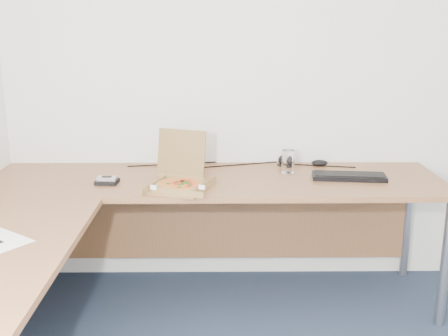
{
  "coord_description": "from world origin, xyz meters",
  "views": [
    {
      "loc": [
        -0.48,
        -1.53,
        1.57
      ],
      "look_at": [
        -0.45,
        1.28,
        0.82
      ],
      "focal_mm": 44.3,
      "sensor_mm": 36.0,
      "label": 1
    }
  ],
  "objects_px": {
    "drinking_glass": "(288,161)",
    "pizza_box": "(180,182)",
    "keyboard": "(349,177)",
    "desk": "(147,209)",
    "wallet": "(107,182)"
  },
  "relations": [
    {
      "from": "drinking_glass",
      "to": "pizza_box",
      "type": "bearing_deg",
      "value": -152.91
    },
    {
      "from": "pizza_box",
      "to": "keyboard",
      "type": "distance_m",
      "value": 0.93
    },
    {
      "from": "desk",
      "to": "pizza_box",
      "type": "distance_m",
      "value": 0.29
    },
    {
      "from": "pizza_box",
      "to": "keyboard",
      "type": "xyz_separation_m",
      "value": [
        0.92,
        0.17,
        -0.02
      ]
    },
    {
      "from": "keyboard",
      "to": "wallet",
      "type": "bearing_deg",
      "value": -170.41
    },
    {
      "from": "drinking_glass",
      "to": "wallet",
      "type": "xyz_separation_m",
      "value": [
        -0.99,
        -0.22,
        -0.06
      ]
    },
    {
      "from": "keyboard",
      "to": "pizza_box",
      "type": "bearing_deg",
      "value": -163.46
    },
    {
      "from": "desk",
      "to": "wallet",
      "type": "height_order",
      "value": "wallet"
    },
    {
      "from": "drinking_glass",
      "to": "keyboard",
      "type": "relative_size",
      "value": 0.33
    },
    {
      "from": "wallet",
      "to": "keyboard",
      "type": "bearing_deg",
      "value": 7.96
    },
    {
      "from": "pizza_box",
      "to": "wallet",
      "type": "relative_size",
      "value": 2.75
    },
    {
      "from": "desk",
      "to": "pizza_box",
      "type": "xyz_separation_m",
      "value": [
        0.14,
        0.24,
        0.06
      ]
    },
    {
      "from": "desk",
      "to": "drinking_glass",
      "type": "bearing_deg",
      "value": 36.28
    },
    {
      "from": "keyboard",
      "to": "wallet",
      "type": "height_order",
      "value": "keyboard"
    },
    {
      "from": "desk",
      "to": "pizza_box",
      "type": "bearing_deg",
      "value": 58.89
    }
  ]
}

